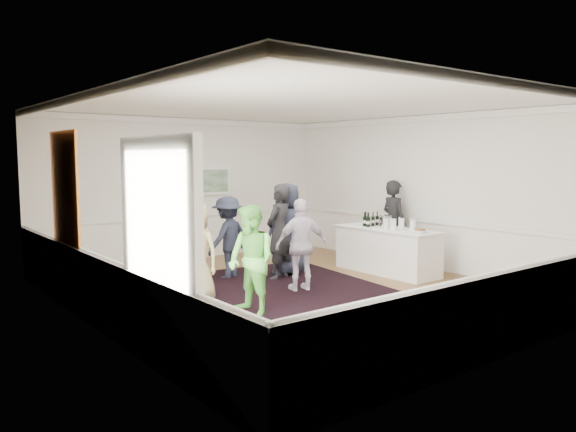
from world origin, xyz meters
TOP-DOWN VIEW (x-y plane):
  - floor at (0.00, 0.00)m, footprint 8.00×8.00m
  - ceiling at (0.00, 0.00)m, footprint 7.00×8.00m
  - wall_left at (-3.50, 0.00)m, footprint 0.02×8.00m
  - wall_right at (3.50, 0.00)m, footprint 0.02×8.00m
  - wall_back at (0.00, 4.00)m, footprint 7.00×0.02m
  - wall_front at (0.00, -4.00)m, footprint 7.00×0.02m
  - wainscoting at (0.00, 0.00)m, footprint 7.00×8.00m
  - mirror at (-3.45, 1.30)m, footprint 0.05×1.25m
  - doorway at (-3.45, -1.90)m, footprint 0.10×1.78m
  - landscape_painting at (0.40, 3.95)m, footprint 1.44×0.06m
  - area_rug at (-0.14, 0.14)m, footprint 3.94×4.86m
  - serving_table at (2.46, 0.14)m, footprint 0.85×2.23m
  - bartender at (3.20, 0.63)m, footprint 0.54×0.73m
  - guest_tan at (-1.74, 0.40)m, footprint 0.85×0.95m
  - guest_green at (-1.42, -0.69)m, footprint 0.69×0.85m
  - guest_lilac at (0.10, -0.00)m, footprint 1.02×0.66m
  - guest_dark_a at (-0.34, 1.69)m, footprint 1.15×0.88m
  - guest_dark_b at (0.38, 1.01)m, footprint 0.78×0.66m
  - guest_navy at (0.71, 1.18)m, footprint 0.95×0.68m
  - wine_bottles at (2.45, 0.62)m, footprint 0.47×0.28m
  - juice_pitchers at (2.42, -0.17)m, footprint 0.35×0.60m
  - ice_bucket at (2.54, 0.28)m, footprint 0.26×0.26m
  - nut_bowl at (2.42, -0.70)m, footprint 0.27×0.27m

SIDE VIEW (x-z plane):
  - floor at x=0.00m, z-range 0.00..0.00m
  - area_rug at x=-0.14m, z-range 0.00..0.02m
  - serving_table at x=2.46m, z-range 0.00..0.91m
  - wainscoting at x=0.00m, z-range 0.00..1.00m
  - guest_dark_a at x=-0.34m, z-range 0.00..1.58m
  - guest_lilac at x=0.10m, z-range 0.00..1.62m
  - guest_tan at x=-1.74m, z-range 0.00..1.63m
  - guest_green at x=-1.42m, z-range 0.00..1.64m
  - guest_dark_b at x=0.38m, z-range 0.00..1.82m
  - guest_navy at x=0.71m, z-range 0.00..1.82m
  - bartender at x=3.20m, z-range 0.00..1.84m
  - nut_bowl at x=2.42m, z-range 0.90..0.98m
  - ice_bucket at x=2.54m, z-range 0.90..1.14m
  - juice_pitchers at x=2.42m, z-range 0.90..1.14m
  - wine_bottles at x=2.45m, z-range 0.90..1.21m
  - doorway at x=-3.45m, z-range 0.14..2.70m
  - wall_left at x=-3.50m, z-range 0.00..3.20m
  - wall_right at x=3.50m, z-range 0.00..3.20m
  - wall_back at x=0.00m, z-range 0.00..3.20m
  - wall_front at x=0.00m, z-range 0.00..3.20m
  - landscape_painting at x=0.40m, z-range 1.45..2.11m
  - mirror at x=-3.45m, z-range 0.88..2.73m
  - ceiling at x=0.00m, z-range 3.19..3.21m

